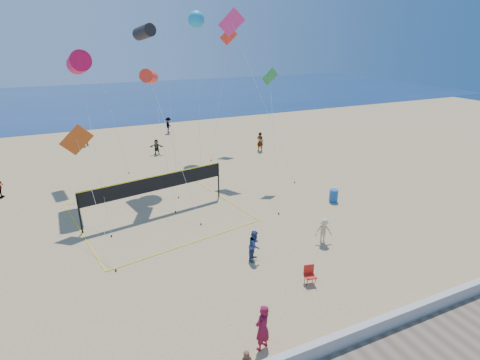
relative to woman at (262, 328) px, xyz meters
name	(u,v)px	position (x,y,z in m)	size (l,w,h in m)	color
ground	(261,308)	(0.96, 1.88, -0.93)	(120.00, 120.00, 0.00)	tan
ocean	(104,99)	(0.96, 63.88, -0.91)	(140.00, 50.00, 0.03)	navy
seawall	(302,355)	(0.96, -1.12, -0.63)	(32.00, 0.30, 0.60)	#BAB9B5
woman	(262,328)	(0.00, 0.00, 0.00)	(0.68, 0.44, 1.86)	maroon
bystander_a	(255,245)	(2.35, 5.30, -0.12)	(0.79, 0.61, 1.62)	navy
bystander_b	(324,231)	(6.48, 5.22, -0.20)	(0.94, 0.54, 1.46)	#CBB987
far_person_1	(157,147)	(1.92, 25.39, -0.20)	(1.35, 0.43, 1.45)	gray
far_person_2	(260,142)	(11.47, 22.37, 0.01)	(0.69, 0.45, 1.88)	gray
far_person_3	(86,138)	(-3.99, 31.48, -0.07)	(0.83, 0.65, 1.71)	gray
far_person_4	(169,125)	(5.11, 33.29, -0.01)	(1.18, 0.68, 1.83)	gray
camp_chair	(309,273)	(3.75, 2.53, -0.42)	(0.57, 0.67, 1.00)	red
trash_barrel	(334,196)	(10.44, 9.45, -0.50)	(0.58, 0.58, 0.87)	#18559E
volleyball_net	(156,188)	(-0.91, 12.68, 0.81)	(10.99, 10.87, 2.53)	black
kite_0	(79,63)	(-4.13, 17.57, 8.10)	(1.47, 8.50, 9.88)	#D70D43
kite_1	(144,32)	(0.40, 18.85, 9.93)	(1.37, 7.79, 11.44)	black
kite_2	(149,77)	(-0.07, 16.09, 7.22)	(1.97, 7.32, 8.72)	#FF321F
kite_3	(78,144)	(-4.96, 13.02, 4.00)	(1.89, 6.33, 6.06)	#C14B16
kite_4	(270,86)	(8.20, 14.69, 6.35)	(3.07, 6.05, 8.57)	green
kite_5	(234,29)	(7.06, 18.48, 10.17)	(3.90, 5.85, 12.62)	#E2307F
kite_7	(196,19)	(6.32, 25.19, 11.08)	(2.81, 6.43, 12.74)	#199AD2
kite_9	(228,42)	(9.51, 25.62, 9.13)	(4.68, 4.69, 11.52)	#FF321F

